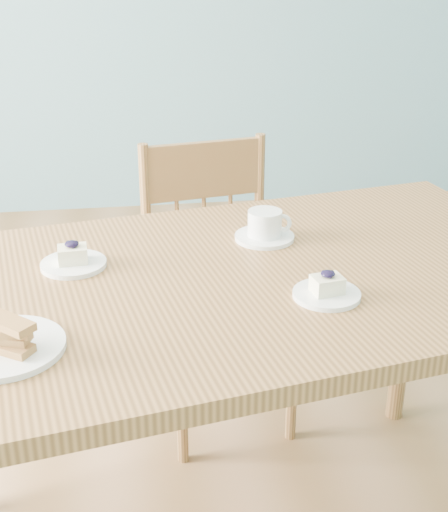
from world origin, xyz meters
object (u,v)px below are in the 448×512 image
object	(u,v)px
dining_table	(244,305)
biscotti_plate	(3,340)
dining_chair	(217,288)
cheesecake_plate_far	(73,260)
coffee_cup	(265,227)
cheesecake_plate_near	(327,290)

from	to	relation	value
dining_table	biscotti_plate	bearing A→B (deg)	-162.61
dining_chair	cheesecake_plate_far	size ratio (longest dim) A/B	6.22
dining_chair	coffee_cup	bearing A→B (deg)	-91.26
cheesecake_plate_far	coffee_cup	bearing A→B (deg)	11.82
biscotti_plate	coffee_cup	bearing A→B (deg)	38.09
dining_table	cheesecake_plate_near	xyz separation A→B (m)	(0.15, -0.14, 0.10)
cheesecake_plate_near	biscotti_plate	size ratio (longest dim) A/B	0.64
dining_chair	cheesecake_plate_near	size ratio (longest dim) A/B	6.52
coffee_cup	biscotti_plate	bearing A→B (deg)	-133.88
cheesecake_plate_far	coffee_cup	world-z (taller)	coffee_cup
dining_chair	biscotti_plate	size ratio (longest dim) A/B	4.17
cheesecake_plate_near	coffee_cup	distance (m)	0.33
cheesecake_plate_near	biscotti_plate	bearing A→B (deg)	-169.08
dining_table	cheesecake_plate_near	bearing A→B (deg)	-52.81
dining_chair	cheesecake_plate_far	world-z (taller)	dining_chair
coffee_cup	biscotti_plate	xyz separation A→B (m)	(-0.57, -0.45, -0.01)
cheesecake_plate_near	coffee_cup	world-z (taller)	coffee_cup
dining_table	dining_chair	bearing A→B (deg)	77.48
dining_table	dining_chair	size ratio (longest dim) A/B	1.79
cheesecake_plate_far	coffee_cup	size ratio (longest dim) A/B	1.01
dining_chair	cheesecake_plate_near	xyz separation A→B (m)	(0.13, -0.75, 0.36)
coffee_cup	dining_chair	bearing A→B (deg)	106.88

